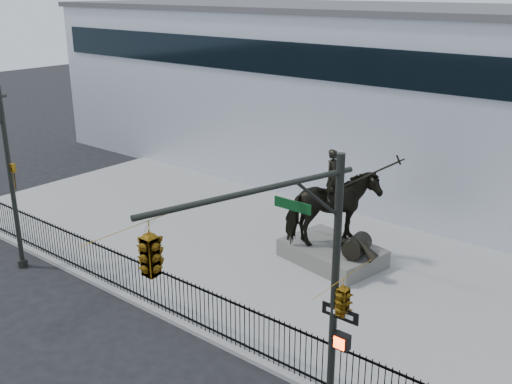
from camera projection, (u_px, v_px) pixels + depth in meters
The scene contains 7 objects.
ground at pixel (137, 332), 18.81m from camera, with size 120.00×120.00×0.00m, color black.
plaza at pixel (274, 256), 23.88m from camera, with size 30.00×12.00×0.15m, color gray.
building at pixel (424, 100), 31.91m from camera, with size 44.00×14.00×9.00m, color white.
picket_fence at pixel (165, 291), 19.42m from camera, with size 22.10×0.10×1.50m.
statue_plinth at pixel (332, 253), 23.15m from camera, with size 3.66×2.52×0.69m, color #5D5B55.
equestrian_statue at pixel (335, 211), 22.52m from camera, with size 4.63×3.28×3.98m.
traffic_signal_right at pixel (254, 276), 11.87m from camera, with size 2.17×6.86×7.00m.
Camera 1 is at (13.28, -10.21, 10.31)m, focal length 42.00 mm.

